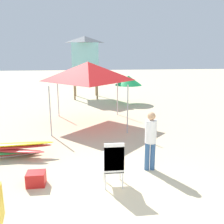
% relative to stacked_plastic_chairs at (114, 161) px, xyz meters
% --- Properties ---
extents(ground, '(80.00, 80.00, 0.00)m').
position_rel_stacked_plastic_chairs_xyz_m(ground, '(-0.02, -0.94, -0.70)').
color(ground, beige).
extents(stacked_plastic_chairs, '(0.48, 0.48, 1.20)m').
position_rel_stacked_plastic_chairs_xyz_m(stacked_plastic_chairs, '(0.00, 0.00, 0.00)').
color(stacked_plastic_chairs, white).
rests_on(stacked_plastic_chairs, ground).
extents(surfboard_pile, '(2.72, 0.92, 0.48)m').
position_rel_stacked_plastic_chairs_xyz_m(surfboard_pile, '(-3.12, 2.07, -0.45)').
color(surfboard_pile, white).
rests_on(surfboard_pile, ground).
extents(lifeguard_near_left, '(0.32, 0.32, 1.69)m').
position_rel_stacked_plastic_chairs_xyz_m(lifeguard_near_left, '(1.13, 0.80, 0.27)').
color(lifeguard_near_left, '#33598C').
rests_on(lifeguard_near_left, ground).
extents(popup_canopy, '(3.11, 3.11, 2.84)m').
position_rel_stacked_plastic_chairs_xyz_m(popup_canopy, '(-0.48, 5.57, 1.72)').
color(popup_canopy, '#B2B2B7').
rests_on(popup_canopy, ground).
extents(lifeguard_tower, '(1.98, 1.98, 4.31)m').
position_rel_stacked_plastic_chairs_xyz_m(lifeguard_tower, '(-0.56, 12.30, 2.49)').
color(lifeguard_tower, olive).
rests_on(lifeguard_tower, ground).
extents(beach_umbrella_left, '(1.74, 1.74, 1.78)m').
position_rel_stacked_plastic_chairs_xyz_m(beach_umbrella_left, '(2.15, 10.05, 0.78)').
color(beach_umbrella_left, beige).
rests_on(beach_umbrella_left, ground).
extents(cooler_box, '(0.46, 0.37, 0.35)m').
position_rel_stacked_plastic_chairs_xyz_m(cooler_box, '(-1.93, 0.29, -0.52)').
color(cooler_box, red).
rests_on(cooler_box, ground).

